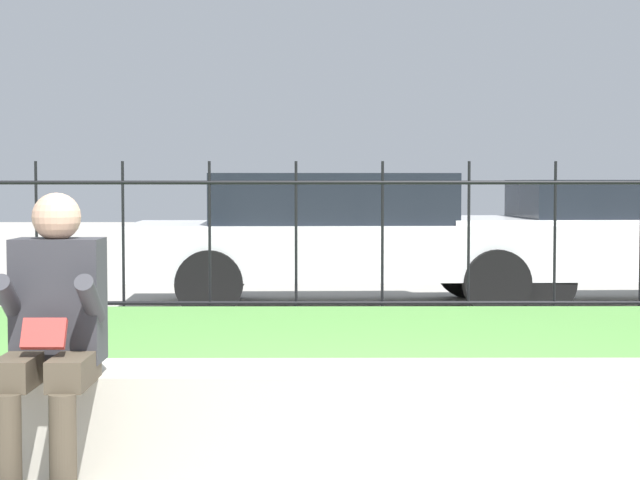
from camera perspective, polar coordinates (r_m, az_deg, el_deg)
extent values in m
plane|color=#A8A399|center=(5.01, 2.15, -12.15)|extent=(60.00, 60.00, 0.00)
cube|color=#B7B2A3|center=(4.95, 1.42, -9.51)|extent=(3.13, 0.53, 0.47)
cube|color=gray|center=(5.00, 1.42, -11.71)|extent=(3.01, 0.48, 0.08)
cylinder|color=#4C4233|center=(4.52, -16.31, -10.28)|extent=(0.11, 0.11, 0.38)
cube|color=#4C4233|center=(4.67, -15.65, -6.69)|extent=(0.15, 0.42, 0.13)
cylinder|color=#4C4233|center=(4.46, -13.55, -10.41)|extent=(0.11, 0.11, 0.38)
cube|color=#4C4233|center=(4.61, -12.99, -6.77)|extent=(0.15, 0.42, 0.13)
cube|color=#333338|center=(4.80, -13.76, -3.13)|extent=(0.38, 0.24, 0.54)
sphere|color=tan|center=(4.76, -13.88, 1.21)|extent=(0.21, 0.21, 0.21)
cylinder|color=#333338|center=(4.69, -16.26, -3.07)|extent=(0.08, 0.29, 0.24)
cylinder|color=#333338|center=(4.61, -12.16, -3.13)|extent=(0.08, 0.29, 0.24)
cube|color=#B2332D|center=(4.57, -14.51, -4.86)|extent=(0.18, 0.09, 0.13)
cube|color=#569342|center=(7.09, 1.40, -6.25)|extent=(9.26, 2.93, 0.33)
cylinder|color=black|center=(9.01, 1.03, -3.38)|extent=(7.26, 0.03, 0.03)
cylinder|color=black|center=(8.95, 1.04, 3.08)|extent=(7.26, 0.03, 0.03)
cylinder|color=black|center=(9.27, -14.87, -0.53)|extent=(0.02, 0.02, 1.49)
cylinder|color=black|center=(9.11, -10.45, -0.53)|extent=(0.02, 0.02, 1.49)
cylinder|color=black|center=(9.01, -5.90, -0.54)|extent=(0.02, 0.02, 1.49)
cylinder|color=black|center=(8.97, -1.28, -0.54)|extent=(0.02, 0.02, 1.49)
cylinder|color=black|center=(8.99, 3.35, -0.54)|extent=(0.02, 0.02, 1.49)
cylinder|color=black|center=(9.06, 7.93, -0.53)|extent=(0.02, 0.02, 1.49)
cylinder|color=black|center=(9.20, 12.41, -0.52)|extent=(0.02, 0.02, 1.49)
cube|color=black|center=(11.90, 16.55, 2.12)|extent=(2.59, 1.60, 0.40)
cylinder|color=black|center=(10.80, 11.79, -2.22)|extent=(0.66, 0.24, 0.65)
cylinder|color=black|center=(12.37, 9.80, -1.52)|extent=(0.66, 0.24, 0.65)
cube|color=silver|center=(11.26, 1.51, -0.50)|extent=(4.59, 1.92, 0.56)
cube|color=black|center=(11.23, 0.59, 2.24)|extent=(2.54, 1.64, 0.52)
cylinder|color=black|center=(10.60, 9.41, -2.27)|extent=(0.67, 0.22, 0.66)
cylinder|color=black|center=(12.31, 7.79, -1.51)|extent=(0.67, 0.22, 0.66)
cylinder|color=black|center=(10.41, -5.94, -2.34)|extent=(0.67, 0.22, 0.66)
cylinder|color=black|center=(12.14, -5.39, -1.56)|extent=(0.67, 0.22, 0.66)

